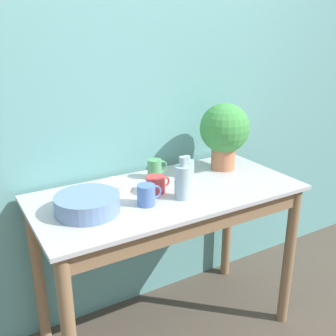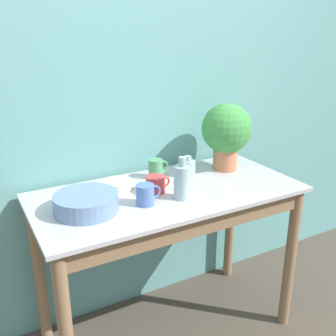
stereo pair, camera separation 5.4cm
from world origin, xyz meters
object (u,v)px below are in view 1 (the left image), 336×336
at_px(bowl_small_cream, 117,186).
at_px(bottle_short, 187,167).
at_px(potted_plant, 224,131).
at_px(mug_red, 156,184).
at_px(mug_green, 155,169).
at_px(mug_blue, 147,195).
at_px(bowl_wash_large, 87,204).
at_px(bottle_tall, 183,181).

bearing_deg(bowl_small_cream, bottle_short, -1.16).
relative_size(potted_plant, mug_red, 2.96).
bearing_deg(bowl_small_cream, potted_plant, -1.38).
relative_size(bottle_short, mug_green, 0.98).
xyz_separation_m(potted_plant, mug_blue, (-0.60, -0.21, -0.17)).
bearing_deg(bottle_short, bowl_wash_large, -165.59).
distance_m(bowl_wash_large, bottle_tall, 0.45).
distance_m(potted_plant, mug_green, 0.45).
xyz_separation_m(mug_green, mug_blue, (-0.20, -0.28, -0.00)).
bearing_deg(bottle_tall, potted_plant, 28.97).
height_order(bowl_wash_large, bowl_small_cream, bowl_wash_large).
relative_size(bowl_wash_large, bottle_short, 2.52).
relative_size(mug_blue, bowl_small_cream, 0.80).
distance_m(mug_green, mug_blue, 0.34).
relative_size(bowl_wash_large, bottle_tall, 1.38).
height_order(bottle_tall, mug_blue, bottle_tall).
distance_m(mug_green, mug_red, 0.20).
height_order(bottle_tall, mug_red, bottle_tall).
distance_m(bottle_tall, mug_red, 0.16).
bearing_deg(bowl_wash_large, mug_green, 25.61).
bearing_deg(bottle_tall, bowl_small_cream, 132.44).
relative_size(bowl_wash_large, mug_red, 2.23).
relative_size(bottle_tall, bowl_small_cream, 1.36).
xyz_separation_m(bowl_wash_large, bottle_short, (0.62, 0.16, 0.01)).
relative_size(bottle_short, mug_blue, 0.94).
xyz_separation_m(bowl_wash_large, bowl_small_cream, (0.21, 0.17, -0.02)).
height_order(bowl_wash_large, mug_red, same).
bearing_deg(mug_red, bottle_tall, -60.92).
height_order(bowl_wash_large, bottle_tall, bottle_tall).
bearing_deg(bowl_wash_large, mug_red, 7.29).
relative_size(mug_green, mug_red, 0.90).
relative_size(potted_plant, bottle_short, 3.33).
distance_m(bottle_tall, bowl_small_cream, 0.35).
distance_m(mug_green, bowl_small_cream, 0.25).
bearing_deg(mug_green, mug_red, -117.43).
bearing_deg(bottle_tall, mug_blue, 173.32).
distance_m(bowl_wash_large, bottle_short, 0.64).
height_order(bottle_tall, bottle_short, bottle_tall).
distance_m(mug_blue, bowl_small_cream, 0.24).
bearing_deg(mug_red, potted_plant, 11.95).
bearing_deg(mug_blue, bottle_short, 31.53).
relative_size(bottle_tall, bottle_short, 1.82).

